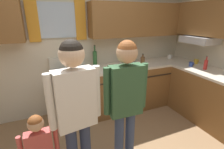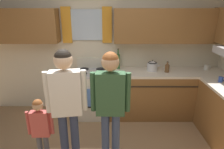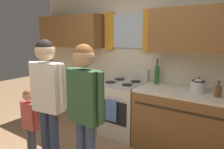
# 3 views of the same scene
# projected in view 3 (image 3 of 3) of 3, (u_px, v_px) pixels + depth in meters

# --- Properties ---
(back_wall_unit) EXTENTS (4.60, 0.42, 2.60)m
(back_wall_unit) POSITION_uv_depth(u_px,v_px,m) (146.00, 47.00, 3.39)
(back_wall_unit) COLOR beige
(back_wall_unit) RESTS_ON ground
(stove_oven) EXTENTS (0.63, 0.67, 1.10)m
(stove_oven) POSITION_uv_depth(u_px,v_px,m) (123.00, 107.00, 3.49)
(stove_oven) COLOR beige
(stove_oven) RESTS_ON ground
(bottle_squat_brown) EXTENTS (0.08, 0.08, 0.21)m
(bottle_squat_brown) POSITION_uv_depth(u_px,v_px,m) (218.00, 91.00, 2.58)
(bottle_squat_brown) COLOR brown
(bottle_squat_brown) RESTS_ON kitchen_counter_run
(bottle_wine_green) EXTENTS (0.08, 0.08, 0.39)m
(bottle_wine_green) POSITION_uv_depth(u_px,v_px,m) (157.00, 74.00, 3.25)
(bottle_wine_green) COLOR #2D6633
(bottle_wine_green) RESTS_ON kitchen_counter_run
(stovetop_kettle) EXTENTS (0.27, 0.20, 0.21)m
(stovetop_kettle) POSITION_uv_depth(u_px,v_px,m) (198.00, 85.00, 2.79)
(stovetop_kettle) COLOR silver
(stovetop_kettle) RESTS_ON kitchen_counter_run
(adult_holding_child) EXTENTS (0.50, 0.22, 1.61)m
(adult_holding_child) POSITION_uv_depth(u_px,v_px,m) (47.00, 92.00, 2.37)
(adult_holding_child) COLOR #2D3856
(adult_holding_child) RESTS_ON ground
(adult_in_plaid) EXTENTS (0.49, 0.21, 1.58)m
(adult_in_plaid) POSITION_uv_depth(u_px,v_px,m) (85.00, 102.00, 2.11)
(adult_in_plaid) COLOR #38476B
(adult_in_plaid) RESTS_ON ground
(small_child) EXTENTS (0.34, 0.13, 1.00)m
(small_child) POSITION_uv_depth(u_px,v_px,m) (30.00, 118.00, 2.63)
(small_child) COLOR #4C4C56
(small_child) RESTS_ON ground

